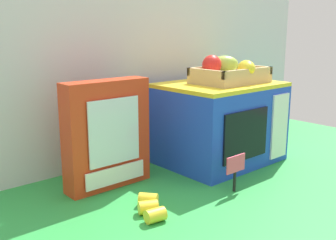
{
  "coord_description": "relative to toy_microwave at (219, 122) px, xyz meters",
  "views": [
    {
      "loc": [
        -0.83,
        -0.85,
        0.42
      ],
      "look_at": [
        -0.07,
        0.01,
        0.16
      ],
      "focal_mm": 42.71,
      "sensor_mm": 36.0,
      "label": 1
    }
  ],
  "objects": [
    {
      "name": "toy_microwave",
      "position": [
        0.0,
        0.0,
        0.0
      ],
      "size": [
        0.37,
        0.29,
        0.26
      ],
      "color": "blue",
      "rests_on": "ground"
    },
    {
      "name": "ground_plane",
      "position": [
        -0.12,
        0.02,
        -0.13
      ],
      "size": [
        1.7,
        1.7,
        0.0
      ],
      "primitive_type": "plane",
      "color": "green",
      "rests_on": "ground"
    },
    {
      "name": "loose_toy_banana",
      "position": [
        -0.41,
        -0.16,
        -0.11
      ],
      "size": [
        0.09,
        0.12,
        0.03
      ],
      "color": "yellow",
      "rests_on": "ground"
    },
    {
      "name": "price_sign",
      "position": [
        -0.16,
        -0.2,
        -0.06
      ],
      "size": [
        0.07,
        0.01,
        0.1
      ],
      "color": "black",
      "rests_on": "ground"
    },
    {
      "name": "cookie_set_box",
      "position": [
        -0.39,
        0.05,
        0.02
      ],
      "size": [
        0.24,
        0.07,
        0.29
      ],
      "color": "red",
      "rests_on": "ground"
    },
    {
      "name": "display_back_panel",
      "position": [
        -0.12,
        0.22,
        0.22
      ],
      "size": [
        1.61,
        0.03,
        0.69
      ],
      "primitive_type": "cube",
      "color": "silver",
      "rests_on": "ground"
    },
    {
      "name": "food_groups_crate",
      "position": [
        0.03,
        -0.01,
        0.16
      ],
      "size": [
        0.23,
        0.19,
        0.09
      ],
      "color": "tan",
      "rests_on": "toy_microwave"
    }
  ]
}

